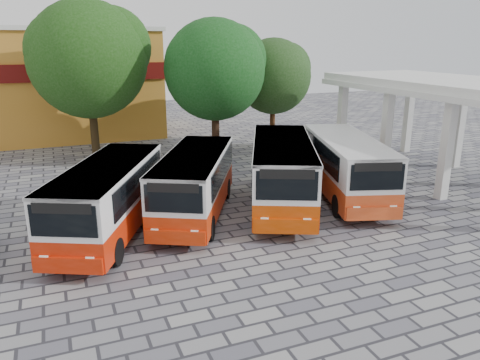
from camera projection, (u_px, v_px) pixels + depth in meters
name	position (u px, v px, depth m)	size (l,w,h in m)	color
ground	(320.00, 237.00, 18.20)	(90.00, 90.00, 0.00)	#54535E
terminal_shelter	(460.00, 90.00, 24.11)	(6.80, 15.80, 5.40)	silver
shophouse_block	(23.00, 83.00, 36.15)	(20.40, 10.40, 8.30)	#BA7822
bus_far_left	(108.00, 195.00, 17.96)	(5.54, 8.41, 2.82)	red
bus_centre_left	(195.00, 181.00, 19.97)	(5.63, 8.28, 2.78)	red
bus_centre_right	(282.00, 169.00, 21.14)	(5.84, 9.06, 3.04)	#C03800
bus_far_right	(347.00, 164.00, 22.36)	(4.79, 8.59, 2.91)	#D44518
tree_left	(89.00, 55.00, 28.57)	(7.55, 7.19, 9.83)	#332512
tree_middle	(216.00, 66.00, 28.90)	(6.57, 6.26, 8.73)	#311E12
tree_right	(274.00, 74.00, 32.57)	(5.49, 5.23, 7.56)	#4B2A14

